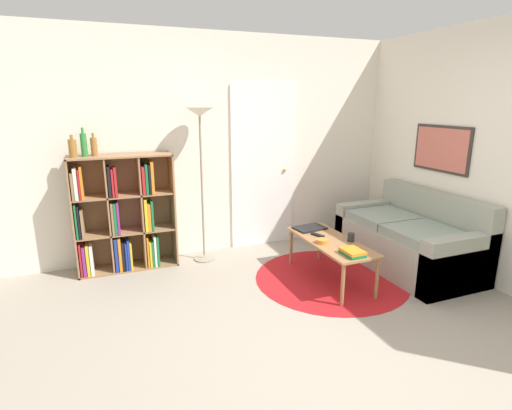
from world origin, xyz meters
TOP-DOWN VIEW (x-y plane):
  - ground_plane at (0.00, 0.00)m, footprint 14.00×14.00m
  - wall_back at (0.02, 2.57)m, footprint 7.17×0.11m
  - wall_right at (2.11, 1.27)m, footprint 0.08×5.54m
  - rug at (0.67, 1.26)m, footprint 1.60×1.60m
  - bookshelf at (-1.33, 2.36)m, footprint 1.06×0.34m
  - floor_lamp at (-0.45, 2.27)m, footprint 0.32×0.32m
  - couch at (1.70, 1.24)m, footprint 0.87×1.59m
  - coffee_table at (0.64, 1.24)m, footprint 0.46×1.14m
  - laptop at (0.62, 1.66)m, footprint 0.37×0.28m
  - bowl at (0.51, 1.20)m, footprint 0.12×0.12m
  - book_stack_on_table at (0.61, 0.81)m, footprint 0.17×0.22m
  - cup at (0.81, 1.14)m, footprint 0.07×0.07m
  - remote at (0.58, 1.41)m, footprint 0.09×0.16m
  - bottle_left at (-1.74, 2.33)m, footprint 0.08×0.08m
  - bottle_middle at (-1.64, 2.37)m, footprint 0.06×0.06m
  - bottle_right at (-1.54, 2.37)m, footprint 0.07×0.07m

SIDE VIEW (x-z plane):
  - ground_plane at x=0.00m, z-range 0.00..0.00m
  - rug at x=0.67m, z-range 0.00..0.01m
  - couch at x=1.70m, z-range -0.13..0.72m
  - coffee_table at x=0.64m, z-range 0.17..0.61m
  - laptop at x=0.62m, z-range 0.44..0.46m
  - remote at x=0.58m, z-range 0.44..0.46m
  - bowl at x=0.51m, z-range 0.44..0.48m
  - book_stack_on_table at x=0.61m, z-range 0.44..0.49m
  - cup at x=0.81m, z-range 0.44..0.53m
  - bookshelf at x=-1.33m, z-range -0.04..1.23m
  - wall_back at x=0.02m, z-range -0.01..2.59m
  - wall_right at x=2.11m, z-range 0.00..2.60m
  - bottle_left at x=-1.74m, z-range 1.26..1.48m
  - bottle_right at x=-1.54m, z-range 1.26..1.49m
  - bottle_middle at x=-1.64m, z-range 1.25..1.54m
  - floor_lamp at x=-0.45m, z-range 0.64..2.40m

